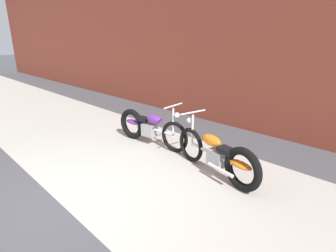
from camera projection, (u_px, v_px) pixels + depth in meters
The scene contains 5 objects.
ground_plane at pixel (63, 206), 3.93m from camera, with size 80.00×80.00×0.00m, color #47474C.
sidewalk_slab at pixel (152, 167), 5.11m from camera, with size 36.00×3.50×0.01m, color #B2ADA3.
brick_building_wall at pixel (254, 31), 6.65m from camera, with size 36.00×0.50×5.00m, color brown.
motorcycle_purple at pixel (147, 127), 6.16m from camera, with size 2.01×0.58×1.03m.
motorcycle_orange at pixel (220, 157), 4.62m from camera, with size 1.99×0.70×1.03m.
Camera 1 is at (3.46, -1.31, 2.34)m, focal length 28.86 mm.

